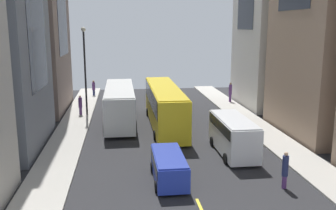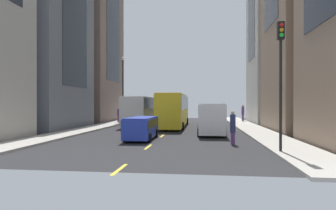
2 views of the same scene
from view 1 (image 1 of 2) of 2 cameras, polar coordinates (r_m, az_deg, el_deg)
name	(u,v)px [view 1 (image 1 of 2)]	position (r m, az deg, el deg)	size (l,w,h in m)	color
ground_plane	(165,128)	(33.44, -0.39, -3.53)	(42.96, 42.96, 0.00)	#28282B
sidewalk_west	(71,131)	(33.49, -14.34, -3.75)	(2.73, 44.00, 0.15)	#B2ADA3
sidewalk_east	(254,125)	(35.26, 12.84, -2.90)	(2.73, 44.00, 0.15)	#B2ADA3
lane_stripe_1	(201,208)	(19.56, 4.94, -15.16)	(0.16, 2.00, 0.01)	yellow
lane_stripe_2	(182,165)	(24.95, 2.06, -8.97)	(0.16, 2.00, 0.01)	yellow
lane_stripe_3	(170,138)	(30.58, 0.27, -5.00)	(0.16, 2.00, 0.01)	yellow
lane_stripe_4	(162,120)	(36.32, -0.94, -2.28)	(0.16, 2.00, 0.01)	yellow
lane_stripe_5	(156,107)	(42.13, -1.82, -0.30)	(0.16, 2.00, 0.01)	yellow
lane_stripe_6	(152,97)	(48.00, -2.48, 1.20)	(0.16, 2.00, 0.01)	yellow
lane_stripe_7	(148,89)	(53.89, -3.00, 2.37)	(0.16, 2.00, 0.01)	yellow
city_bus_white	(120,102)	(35.25, -7.31, 0.53)	(2.80, 11.42, 3.35)	silver
streetcar_yellow	(165,103)	(33.72, -0.53, 0.31)	(2.70, 13.40, 3.59)	yellow
delivery_van_white	(233,133)	(26.91, 9.80, -4.20)	(2.25, 6.07, 2.58)	white
car_blue_0	(169,165)	(22.19, 0.13, -9.07)	(1.89, 4.62, 1.61)	#2338AD
pedestrian_crossing_mid	(94,87)	(49.16, -11.13, 2.61)	(0.39, 0.39, 1.93)	navy
pedestrian_walking_far	(285,169)	(22.12, 17.23, -9.23)	(0.35, 0.35, 2.12)	#593372
pedestrian_crossing_near	(230,92)	(44.71, 9.37, 2.01)	(0.38, 0.38, 2.26)	#593372
pedestrian_waiting_curb	(80,104)	(38.68, -13.07, 0.08)	(0.37, 0.37, 1.96)	#593372
streetlamp_near	(85,63)	(37.94, -12.42, 6.17)	(0.44, 0.44, 8.61)	black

